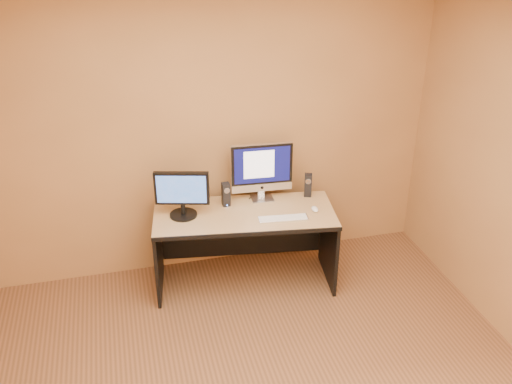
# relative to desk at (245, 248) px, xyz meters

# --- Properties ---
(walls) EXTENTS (4.00, 4.00, 2.60)m
(walls) POSITION_rel_desk_xyz_m (-0.21, -1.56, 0.95)
(walls) COLOR #A87643
(walls) RESTS_ON ground
(ceiling) EXTENTS (4.00, 4.00, 0.00)m
(ceiling) POSITION_rel_desk_xyz_m (-0.21, -1.56, 2.25)
(ceiling) COLOR white
(ceiling) RESTS_ON walls
(desk) EXTENTS (1.60, 0.87, 0.70)m
(desk) POSITION_rel_desk_xyz_m (0.00, 0.00, 0.00)
(desk) COLOR tan
(desk) RESTS_ON ground
(imac) EXTENTS (0.55, 0.24, 0.52)m
(imac) POSITION_rel_desk_xyz_m (0.21, 0.21, 0.61)
(imac) COLOR silver
(imac) RESTS_ON desk
(second_monitor) EXTENTS (0.50, 0.34, 0.40)m
(second_monitor) POSITION_rel_desk_xyz_m (-0.50, 0.08, 0.55)
(second_monitor) COLOR black
(second_monitor) RESTS_ON desk
(speaker_left) EXTENTS (0.07, 0.07, 0.21)m
(speaker_left) POSITION_rel_desk_xyz_m (-0.12, 0.17, 0.46)
(speaker_left) COLOR black
(speaker_left) RESTS_ON desk
(speaker_right) EXTENTS (0.08, 0.09, 0.21)m
(speaker_right) POSITION_rel_desk_xyz_m (0.62, 0.17, 0.46)
(speaker_right) COLOR black
(speaker_right) RESTS_ON desk
(keyboard) EXTENTS (0.42, 0.15, 0.02)m
(keyboard) POSITION_rel_desk_xyz_m (0.29, -0.18, 0.36)
(keyboard) COLOR silver
(keyboard) RESTS_ON desk
(mouse) EXTENTS (0.06, 0.10, 0.03)m
(mouse) POSITION_rel_desk_xyz_m (0.59, -0.11, 0.37)
(mouse) COLOR white
(mouse) RESTS_ON desk
(cable_a) EXTENTS (0.07, 0.20, 0.01)m
(cable_a) POSITION_rel_desk_xyz_m (0.27, 0.28, 0.36)
(cable_a) COLOR black
(cable_a) RESTS_ON desk
(cable_b) EXTENTS (0.13, 0.13, 0.01)m
(cable_b) POSITION_rel_desk_xyz_m (0.16, 0.29, 0.36)
(cable_b) COLOR black
(cable_b) RESTS_ON desk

